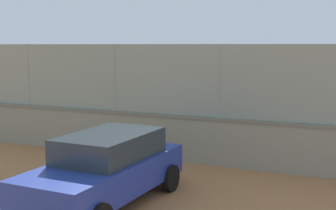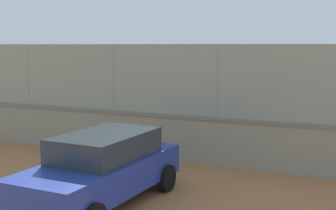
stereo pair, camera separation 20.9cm
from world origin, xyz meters
name	(u,v)px [view 1 (the left image)]	position (x,y,z in m)	size (l,w,h in m)	color
ground_plane	(203,109)	(0.00, 0.00, 0.00)	(260.00, 260.00, 0.00)	#A36B42
perimeter_wall	(116,132)	(-0.78, 10.45, 0.68)	(26.98, 0.65, 1.35)	gray
fence_panel_on_wall	(115,78)	(-0.78, 10.45, 2.35)	(26.50, 0.38, 2.01)	gray
player_near_wall_returning	(269,107)	(-4.24, 4.24, 0.88)	(0.95, 0.91, 1.50)	#B2B2B2
player_crossing_court	(125,95)	(2.61, 3.70, 1.01)	(0.79, 1.29, 1.70)	#591919
sports_ball	(298,131)	(-5.48, 4.89, 0.09)	(0.18, 0.18, 0.18)	orange
spare_ball_by_wall	(108,141)	(0.38, 8.99, 0.03)	(0.07, 0.07, 0.07)	#3399D8
courtside_bench	(196,136)	(-2.89, 9.10, 0.46)	(1.60, 0.40, 0.87)	gray
parked_car_blue	(106,168)	(-2.87, 14.49, 0.79)	(2.00, 4.26, 1.50)	#23389E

